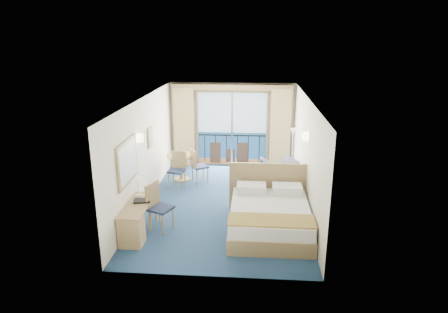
% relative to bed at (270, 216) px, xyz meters
% --- Properties ---
extents(floor, '(6.50, 6.50, 0.00)m').
position_rel_bed_xyz_m(floor, '(-1.10, 1.36, -0.34)').
color(floor, navy).
rests_on(floor, ground).
extents(room_walls, '(4.04, 6.54, 2.72)m').
position_rel_bed_xyz_m(room_walls, '(-1.10, 1.36, 1.44)').
color(room_walls, white).
rests_on(room_walls, ground).
extents(balcony_door, '(2.36, 0.03, 2.52)m').
position_rel_bed_xyz_m(balcony_door, '(-1.11, 4.58, 0.80)').
color(balcony_door, navy).
rests_on(balcony_door, room_walls).
extents(curtain_left, '(0.65, 0.22, 2.55)m').
position_rel_bed_xyz_m(curtain_left, '(-2.65, 4.43, 0.94)').
color(curtain_left, tan).
rests_on(curtain_left, room_walls).
extents(curtain_right, '(0.65, 0.22, 2.55)m').
position_rel_bed_xyz_m(curtain_right, '(0.45, 4.43, 0.94)').
color(curtain_right, tan).
rests_on(curtain_right, room_walls).
extents(pelmet, '(3.80, 0.25, 0.18)m').
position_rel_bed_xyz_m(pelmet, '(-1.10, 4.46, 2.24)').
color(pelmet, '#9D8455').
rests_on(pelmet, room_walls).
extents(mirror, '(0.05, 1.25, 0.95)m').
position_rel_bed_xyz_m(mirror, '(-3.07, -0.14, 1.21)').
color(mirror, '#9D8455').
rests_on(mirror, room_walls).
extents(wall_print, '(0.04, 0.42, 0.52)m').
position_rel_bed_xyz_m(wall_print, '(-3.07, 1.81, 1.26)').
color(wall_print, '#9D8455').
rests_on(wall_print, room_walls).
extents(sconce_left, '(0.18, 0.18, 0.18)m').
position_rel_bed_xyz_m(sconce_left, '(-3.04, 0.76, 1.51)').
color(sconce_left, '#FFECB2').
rests_on(sconce_left, room_walls).
extents(sconce_right, '(0.18, 0.18, 0.18)m').
position_rel_bed_xyz_m(sconce_right, '(0.84, 1.21, 1.51)').
color(sconce_right, '#FFECB2').
rests_on(sconce_right, room_walls).
extents(bed, '(1.92, 2.28, 1.21)m').
position_rel_bed_xyz_m(bed, '(0.00, 0.00, 0.00)').
color(bed, '#9D8455').
rests_on(bed, ground).
extents(nightstand, '(0.44, 0.42, 0.58)m').
position_rel_bed_xyz_m(nightstand, '(0.66, 1.26, -0.05)').
color(nightstand, tan).
rests_on(nightstand, ground).
extents(phone, '(0.20, 0.16, 0.09)m').
position_rel_bed_xyz_m(phone, '(0.69, 1.25, 0.29)').
color(phone, beige).
rests_on(phone, nightstand).
extents(armchair, '(1.14, 1.15, 0.80)m').
position_rel_bed_xyz_m(armchair, '(0.35, 2.81, 0.06)').
color(armchair, '#434752').
rests_on(armchair, ground).
extents(floor_lamp, '(0.21, 0.21, 1.49)m').
position_rel_bed_xyz_m(floor_lamp, '(0.78, 3.58, 0.79)').
color(floor_lamp, silver).
rests_on(floor_lamp, ground).
extents(desk, '(0.50, 1.45, 0.68)m').
position_rel_bed_xyz_m(desk, '(-2.84, -0.77, 0.04)').
color(desk, '#9D8455').
rests_on(desk, ground).
extents(desk_chair, '(0.61, 0.60, 1.06)m').
position_rel_bed_xyz_m(desk_chair, '(-2.47, -0.15, 0.26)').
color(desk_chair, '#1F2949').
rests_on(desk_chair, ground).
extents(folder, '(0.40, 0.33, 0.03)m').
position_rel_bed_xyz_m(folder, '(-2.79, -0.21, 0.36)').
color(folder, black).
rests_on(folder, desk).
extents(desk_lamp, '(0.11, 0.11, 0.41)m').
position_rel_bed_xyz_m(desk_lamp, '(-2.95, 0.06, 0.65)').
color(desk_lamp, silver).
rests_on(desk_lamp, desk).
extents(round_table, '(0.85, 0.85, 0.77)m').
position_rel_bed_xyz_m(round_table, '(-2.50, 3.00, 0.24)').
color(round_table, '#9D8455').
rests_on(round_table, ground).
extents(table_chair_a, '(0.58, 0.58, 0.98)m').
position_rel_bed_xyz_m(table_chair_a, '(-2.01, 2.84, 0.21)').
color(table_chair_a, '#1F2949').
rests_on(table_chair_a, ground).
extents(table_chair_b, '(0.52, 0.52, 1.01)m').
position_rel_bed_xyz_m(table_chair_b, '(-2.52, 2.48, 0.23)').
color(table_chair_b, '#1F2949').
rests_on(table_chair_b, ground).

